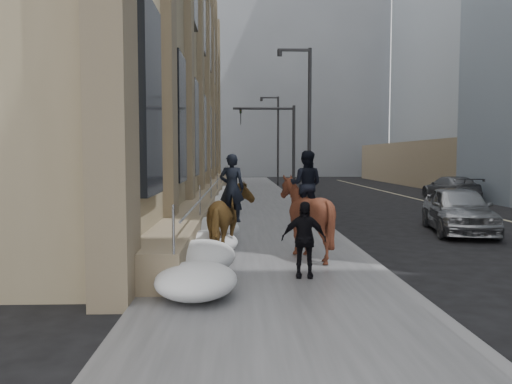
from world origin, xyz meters
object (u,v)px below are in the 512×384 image
mounted_horse_right (305,212)px  car_silver (458,209)px  car_grey (451,188)px  mounted_horse_left (230,217)px  pedestrian (304,239)px

mounted_horse_right → car_silver: size_ratio=0.56×
car_silver → car_grey: size_ratio=0.95×
car_grey → car_silver: bearing=66.7°
car_silver → mounted_horse_left: bearing=-138.6°
pedestrian → car_grey: 22.89m
mounted_horse_right → car_grey: mounted_horse_right is taller
pedestrian → mounted_horse_right: bearing=86.5°
pedestrian → car_grey: size_ratio=0.32×
car_grey → mounted_horse_left: bearing=52.2°
mounted_horse_right → pedestrian: (-0.32, -2.12, -0.33)m
mounted_horse_right → car_grey: size_ratio=0.54×
mounted_horse_left → pedestrian: 2.65m
mounted_horse_left → car_silver: (7.86, 4.58, -0.32)m
mounted_horse_right → car_silver: 7.53m
pedestrian → car_silver: size_ratio=0.33×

